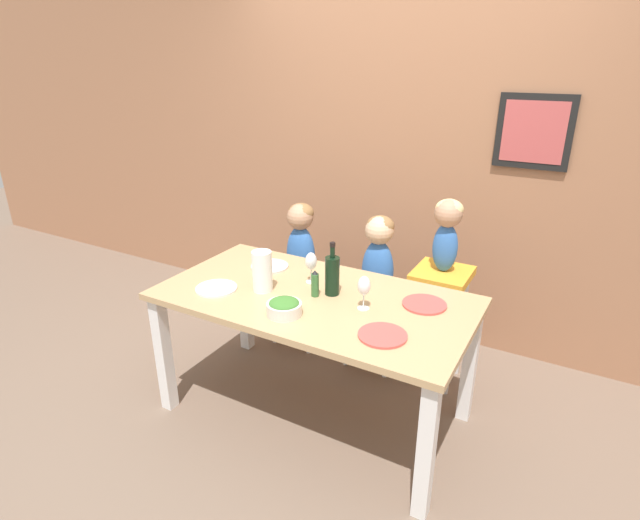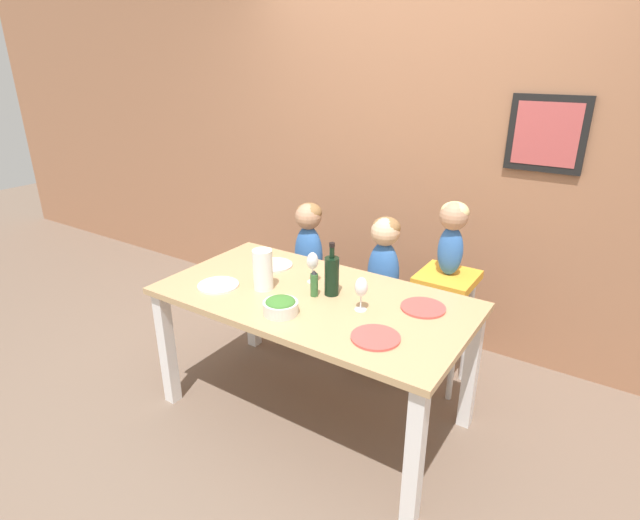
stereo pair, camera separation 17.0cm
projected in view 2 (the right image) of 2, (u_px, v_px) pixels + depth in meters
name	position (u px, v px, depth m)	size (l,w,h in m)	color
ground_plane	(314.00, 411.00, 2.92)	(14.00, 14.00, 0.00)	#705B4C
wall_back	(416.00, 148.00, 3.37)	(10.00, 0.09, 2.70)	#9E6B4C
dining_table	(313.00, 312.00, 2.68)	(1.66, 0.88, 0.75)	tan
chair_far_left	(309.00, 292.00, 3.54)	(0.38, 0.40, 0.45)	silver
chair_far_center	(381.00, 313.00, 3.25)	(0.38, 0.40, 0.45)	silver
chair_right_highchair	(445.00, 301.00, 2.97)	(0.32, 0.34, 0.75)	silver
person_child_left	(309.00, 239.00, 3.39)	(0.21, 0.18, 0.57)	#3366B2
person_child_center	(384.00, 256.00, 3.10)	(0.21, 0.18, 0.57)	#3366B2
person_baby_right	(453.00, 229.00, 2.80)	(0.16, 0.17, 0.43)	#3366B2
wine_bottle	(332.00, 275.00, 2.61)	(0.08, 0.08, 0.29)	black
paper_towel_roll	(263.00, 270.00, 2.68)	(0.11, 0.11, 0.22)	white
wine_glass_near	(361.00, 288.00, 2.44)	(0.06, 0.06, 0.18)	white
wine_glass_far	(313.00, 262.00, 2.75)	(0.06, 0.06, 0.18)	white
salad_bowl_large	(281.00, 306.00, 2.44)	(0.17, 0.17, 0.08)	silver
dinner_plate_front_left	(218.00, 285.00, 2.74)	(0.22, 0.22, 0.01)	silver
dinner_plate_back_left	(274.00, 265.00, 3.01)	(0.22, 0.22, 0.01)	silver
dinner_plate_back_right	(423.00, 308.00, 2.50)	(0.22, 0.22, 0.01)	#D14C47
dinner_plate_front_right	(376.00, 337.00, 2.23)	(0.22, 0.22, 0.01)	#D14C47
condiment_bottle_hot_sauce	(314.00, 284.00, 2.60)	(0.04, 0.04, 0.15)	#336633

